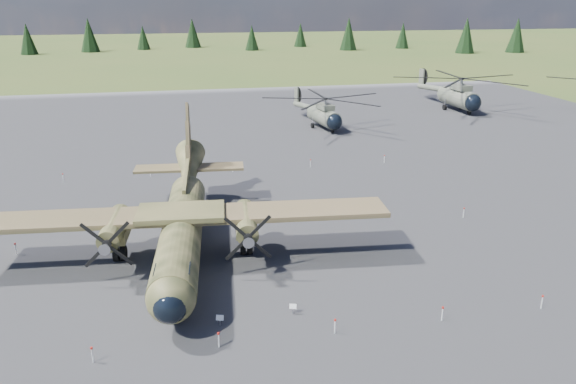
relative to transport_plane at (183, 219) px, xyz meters
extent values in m
plane|color=#505525|center=(5.32, 2.22, -2.56)|extent=(500.00, 500.00, 0.00)
cube|color=slate|center=(5.32, 12.22, -2.56)|extent=(120.00, 120.00, 0.04)
cylinder|color=#34391F|center=(-0.13, -1.43, -0.43)|extent=(4.08, 16.86, 2.60)
sphere|color=#34391F|center=(-0.88, -9.74, -0.43)|extent=(2.76, 2.76, 2.55)
sphere|color=black|center=(-0.92, -10.25, -0.47)|extent=(2.03, 2.03, 1.87)
cube|color=black|center=(-0.74, -8.27, 0.27)|extent=(1.98, 1.64, 0.51)
cone|color=#34391F|center=(0.85, 9.47, 0.55)|extent=(3.11, 6.58, 3.91)
cube|color=#949799|center=(-0.05, -0.51, -1.49)|extent=(2.25, 5.70, 0.46)
cube|color=#34391D|center=(-0.09, -0.97, 0.64)|extent=(27.07, 5.55, 0.32)
cube|color=#34391F|center=(-0.09, -0.97, 0.84)|extent=(5.84, 3.82, 0.32)
cylinder|color=#34391F|center=(-4.27, -0.87, 0.13)|extent=(1.82, 4.93, 1.39)
cube|color=#34391F|center=(-4.20, -0.13, -0.47)|extent=(1.67, 3.27, 0.74)
cone|color=gray|center=(-4.54, -3.87, 0.13)|extent=(0.78, 0.89, 0.70)
cylinder|color=black|center=(-4.20, -0.13, -2.05)|extent=(0.90, 1.09, 1.02)
cylinder|color=#34391F|center=(4.05, -1.62, 0.13)|extent=(1.82, 4.93, 1.39)
cube|color=#34391F|center=(4.11, -0.88, -0.47)|extent=(1.67, 3.27, 0.74)
cone|color=gray|center=(3.78, -4.62, 0.13)|extent=(0.78, 0.89, 0.70)
cylinder|color=black|center=(4.11, -0.88, -2.05)|extent=(0.90, 1.09, 1.02)
cube|color=#34391F|center=(0.54, 5.96, 1.10)|extent=(0.89, 7.00, 1.56)
cube|color=#34391D|center=(0.89, 9.93, 0.59)|extent=(9.05, 2.83, 0.20)
cylinder|color=gray|center=(-0.78, -8.64, -1.38)|extent=(0.14, 0.14, 0.83)
cylinder|color=black|center=(-0.78, -8.64, -2.05)|extent=(0.40, 0.89, 0.87)
cylinder|color=slate|center=(19.30, 35.03, -0.93)|extent=(3.19, 6.61, 2.20)
sphere|color=black|center=(19.81, 31.90, -0.97)|extent=(2.32, 2.32, 2.03)
sphere|color=slate|center=(18.79, 38.16, -0.93)|extent=(2.32, 2.32, 2.03)
cube|color=slate|center=(19.35, 34.68, 0.48)|extent=(1.93, 3.02, 0.66)
cylinder|color=gray|center=(19.35, 34.68, 1.14)|extent=(0.36, 0.36, 0.88)
cylinder|color=slate|center=(18.26, 41.42, -0.62)|extent=(1.94, 7.54, 1.26)
cube|color=slate|center=(17.73, 44.68, 0.48)|extent=(0.39, 1.25, 2.11)
cylinder|color=black|center=(18.03, 44.73, 0.48)|extent=(0.42, 2.27, 2.29)
cylinder|color=black|center=(19.72, 32.42, -2.21)|extent=(0.34, 0.63, 0.60)
cylinder|color=black|center=(17.95, 35.88, -2.21)|extent=(0.37, 0.74, 0.70)
cylinder|color=gray|center=(17.95, 35.88, -1.74)|extent=(0.14, 0.14, 1.28)
cylinder|color=black|center=(20.30, 36.26, -2.21)|extent=(0.37, 0.74, 0.70)
cylinder|color=gray|center=(20.30, 36.26, -1.74)|extent=(0.14, 0.14, 1.28)
cylinder|color=slate|center=(42.59, 42.85, -0.57)|extent=(3.15, 7.90, 2.69)
sphere|color=black|center=(42.82, 38.99, -0.62)|extent=(2.62, 2.62, 2.48)
sphere|color=slate|center=(42.36, 46.72, -0.57)|extent=(2.62, 2.62, 2.48)
cube|color=slate|center=(42.62, 42.42, 1.15)|extent=(2.03, 3.55, 0.81)
cylinder|color=gray|center=(42.62, 42.42, 1.96)|extent=(0.41, 0.41, 1.08)
cylinder|color=slate|center=(42.12, 50.75, -0.19)|extent=(1.45, 9.23, 1.54)
cube|color=slate|center=(41.87, 54.78, 1.15)|extent=(0.33, 1.52, 2.58)
cylinder|color=black|center=(42.25, 54.80, 1.15)|extent=(0.23, 2.80, 2.80)
cylinder|color=black|center=(42.78, 39.63, -2.13)|extent=(0.34, 0.75, 0.73)
cylinder|color=black|center=(41.06, 44.06, -2.13)|extent=(0.37, 0.88, 0.86)
cylinder|color=gray|center=(41.06, 44.06, -1.56)|extent=(0.16, 0.16, 1.56)
cylinder|color=black|center=(43.96, 44.23, -2.13)|extent=(0.37, 0.88, 0.86)
cylinder|color=gray|center=(43.96, 44.23, -1.56)|extent=(0.16, 0.16, 1.56)
cube|color=gray|center=(1.55, -9.31, -2.31)|extent=(0.09, 0.09, 0.50)
cube|color=white|center=(1.55, -9.35, -2.06)|extent=(0.44, 0.28, 0.28)
cube|color=gray|center=(5.58, -8.94, -2.32)|extent=(0.09, 0.09, 0.48)
cube|color=white|center=(5.58, -8.98, -2.09)|extent=(0.42, 0.27, 0.27)
cylinder|color=white|center=(-4.68, -11.28, -2.16)|extent=(0.07, 0.07, 0.80)
cylinder|color=#B21B13|center=(-4.68, -11.28, -1.76)|extent=(0.12, 0.12, 0.10)
cylinder|color=white|center=(1.32, -11.28, -2.16)|extent=(0.07, 0.07, 0.80)
cylinder|color=#B21B13|center=(1.32, -11.28, -1.76)|extent=(0.12, 0.12, 0.10)
cylinder|color=white|center=(7.32, -11.28, -2.16)|extent=(0.07, 0.07, 0.80)
cylinder|color=#B21B13|center=(7.32, -11.28, -1.76)|extent=(0.12, 0.12, 0.10)
cylinder|color=white|center=(13.32, -11.28, -2.16)|extent=(0.07, 0.07, 0.80)
cylinder|color=#B21B13|center=(13.32, -11.28, -1.76)|extent=(0.12, 0.12, 0.10)
cylinder|color=white|center=(19.32, -11.28, -2.16)|extent=(0.07, 0.07, 0.80)
cylinder|color=#B21B13|center=(19.32, -11.28, -1.76)|extent=(0.12, 0.12, 0.10)
cylinder|color=white|center=(-10.68, 18.22, -2.16)|extent=(0.07, 0.07, 0.80)
cylinder|color=#B21B13|center=(-10.68, 18.22, -1.76)|extent=(0.12, 0.12, 0.10)
cylinder|color=white|center=(-2.68, 18.22, -2.16)|extent=(0.07, 0.07, 0.80)
cylinder|color=#B21B13|center=(-2.68, 18.22, -1.76)|extent=(0.12, 0.12, 0.10)
cylinder|color=white|center=(5.32, 18.22, -2.16)|extent=(0.07, 0.07, 0.80)
cylinder|color=#B21B13|center=(5.32, 18.22, -1.76)|extent=(0.12, 0.12, 0.10)
cylinder|color=white|center=(13.32, 18.22, -2.16)|extent=(0.07, 0.07, 0.80)
cylinder|color=#B21B13|center=(13.32, 18.22, -1.76)|extent=(0.12, 0.12, 0.10)
cylinder|color=white|center=(21.32, 18.22, -2.16)|extent=(0.07, 0.07, 0.80)
cylinder|color=#B21B13|center=(21.32, 18.22, -1.76)|extent=(0.12, 0.12, 0.10)
cylinder|color=white|center=(-11.18, 2.22, -2.16)|extent=(0.07, 0.07, 0.80)
cylinder|color=#B21B13|center=(-11.18, 2.22, -1.76)|extent=(0.12, 0.12, 0.10)
cylinder|color=white|center=(21.82, 2.22, -2.16)|extent=(0.07, 0.07, 0.80)
cylinder|color=#B21B13|center=(21.82, 2.22, -1.76)|extent=(0.12, 0.12, 0.10)
cone|color=black|center=(107.50, 128.92, 2.72)|extent=(5.92, 5.92, 10.57)
cone|color=black|center=(90.66, 129.90, 2.81)|extent=(6.01, 6.01, 10.74)
cone|color=black|center=(78.32, 150.34, 1.69)|extent=(4.76, 4.76, 8.51)
cone|color=black|center=(58.20, 147.68, 2.64)|extent=(5.83, 5.83, 10.41)
cone|color=black|center=(45.72, 164.12, 1.48)|extent=(4.52, 4.52, 8.08)
cone|color=black|center=(26.93, 153.47, 1.45)|extent=(4.49, 4.49, 8.02)
cone|color=black|center=(8.38, 168.61, 2.33)|extent=(5.47, 5.47, 9.78)
cone|color=black|center=(-8.15, 163.03, 1.34)|extent=(4.37, 4.37, 7.80)
cone|color=black|center=(-24.56, 158.13, 2.68)|extent=(5.87, 5.87, 10.49)
cone|color=black|center=(-41.83, 152.86, 2.06)|extent=(5.18, 5.18, 9.24)
camera|label=1|loc=(-0.17, -35.35, 13.94)|focal=35.00mm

